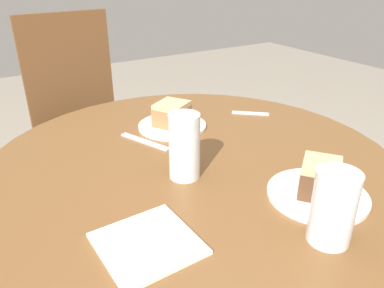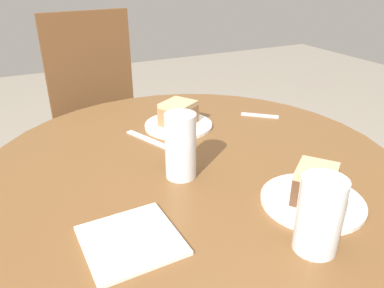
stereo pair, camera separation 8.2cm
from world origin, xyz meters
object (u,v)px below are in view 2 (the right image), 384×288
(cake_slice_far, at_px, (315,184))
(glass_lemonade, at_px, (181,149))
(plate_near, at_px, (179,125))
(chair, at_px, (103,117))
(cake_slice_near, at_px, (178,113))
(glass_water, at_px, (319,218))
(plate_far, at_px, (312,201))

(cake_slice_far, bearing_deg, glass_lemonade, 131.46)
(plate_near, relative_size, glass_lemonade, 1.33)
(chair, xyz_separation_m, glass_lemonade, (-0.05, -1.03, 0.30))
(plate_near, distance_m, cake_slice_far, 0.51)
(cake_slice_near, height_order, cake_slice_far, cake_slice_far)
(plate_near, distance_m, glass_water, 0.61)
(chair, distance_m, plate_near, 0.79)
(plate_near, distance_m, cake_slice_near, 0.04)
(cake_slice_far, bearing_deg, plate_near, 99.38)
(plate_far, bearing_deg, glass_water, -131.23)
(plate_near, bearing_deg, plate_far, -80.62)
(cake_slice_near, bearing_deg, chair, 95.28)
(cake_slice_far, bearing_deg, glass_water, -131.23)
(plate_far, height_order, cake_slice_near, cake_slice_near)
(plate_near, xyz_separation_m, cake_slice_near, (0.00, -0.00, 0.04))
(chair, distance_m, glass_water, 1.40)
(plate_near, distance_m, glass_lemonade, 0.31)
(glass_lemonade, height_order, glass_water, glass_lemonade)
(plate_near, xyz_separation_m, cake_slice_far, (0.08, -0.50, 0.04))
(glass_lemonade, bearing_deg, plate_near, 66.70)
(plate_far, bearing_deg, cake_slice_near, 99.38)
(plate_near, bearing_deg, glass_water, -90.99)
(plate_near, bearing_deg, cake_slice_near, -90.00)
(plate_near, bearing_deg, chair, 95.28)
(plate_far, xyz_separation_m, glass_water, (-0.09, -0.11, 0.06))
(chair, distance_m, glass_lemonade, 1.07)
(chair, distance_m, cake_slice_near, 0.80)
(chair, xyz_separation_m, cake_slice_far, (0.15, -1.26, 0.27))
(plate_far, bearing_deg, cake_slice_far, 0.00)
(chair, xyz_separation_m, cake_slice_near, (0.07, -0.75, 0.27))
(plate_near, height_order, cake_slice_near, cake_slice_near)
(glass_lemonade, bearing_deg, cake_slice_far, -48.54)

